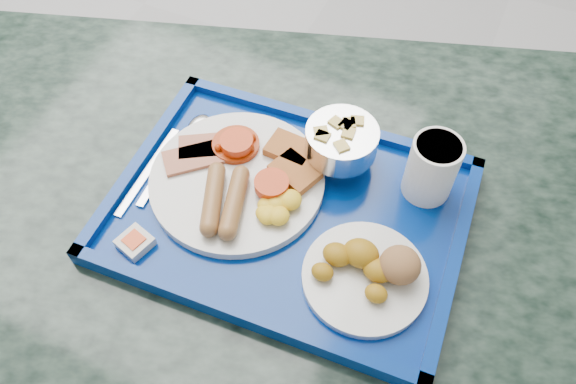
# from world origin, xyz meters

# --- Properties ---
(floor) EXTENTS (6.00, 6.00, 0.00)m
(floor) POSITION_xyz_m (0.00, 0.00, 0.00)
(floor) COLOR gray
(floor) RESTS_ON ground
(table) EXTENTS (1.38, 1.12, 0.74)m
(table) POSITION_xyz_m (1.14, -1.12, 0.55)
(table) COLOR slate
(table) RESTS_ON floor
(tray) EXTENTS (0.50, 0.38, 0.03)m
(tray) POSITION_xyz_m (1.15, -1.12, 0.75)
(tray) COLOR navy
(tray) RESTS_ON table
(main_plate) EXTENTS (0.25, 0.25, 0.04)m
(main_plate) POSITION_xyz_m (1.07, -1.11, 0.77)
(main_plate) COLOR silver
(main_plate) RESTS_ON tray
(bread_plate) EXTENTS (0.16, 0.16, 0.05)m
(bread_plate) POSITION_xyz_m (1.28, -1.17, 0.78)
(bread_plate) COLOR silver
(bread_plate) RESTS_ON tray
(fruit_bowl) EXTENTS (0.10, 0.10, 0.07)m
(fruit_bowl) POSITION_xyz_m (1.18, -1.01, 0.81)
(fruit_bowl) COLOR silver
(fruit_bowl) RESTS_ON tray
(juice_cup) EXTENTS (0.07, 0.07, 0.10)m
(juice_cup) POSITION_xyz_m (1.31, -1.00, 0.81)
(juice_cup) COLOR white
(juice_cup) RESTS_ON tray
(spoon) EXTENTS (0.04, 0.19, 0.01)m
(spoon) POSITION_xyz_m (0.96, -1.06, 0.76)
(spoon) COLOR silver
(spoon) RESTS_ON tray
(knife) EXTENTS (0.02, 0.17, 0.00)m
(knife) POSITION_xyz_m (0.93, -1.14, 0.76)
(knife) COLOR silver
(knife) RESTS_ON tray
(jam_packet) EXTENTS (0.05, 0.05, 0.02)m
(jam_packet) POSITION_xyz_m (0.99, -1.25, 0.77)
(jam_packet) COLOR silver
(jam_packet) RESTS_ON tray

